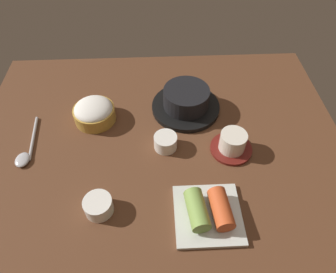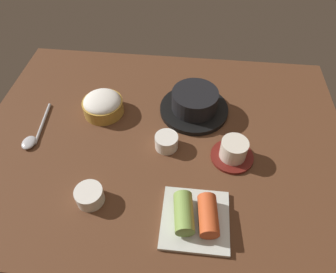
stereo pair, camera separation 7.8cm
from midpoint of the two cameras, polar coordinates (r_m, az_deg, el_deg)
The scene contains 8 objects.
dining_table at distance 82.74cm, azimuth -4.16°, elevation -0.97°, with size 100.00×76.00×2.00cm, color #56331E.
stone_pot at distance 87.61cm, azimuth 1.11°, elevation 6.65°, with size 19.85×19.85×7.08cm.
rice_bowl at distance 87.95cm, azimuth -16.05°, elevation 4.37°, with size 11.57×11.57×6.09cm.
tea_cup_with_saucer at distance 78.40cm, azimuth 9.55°, elevation -1.42°, with size 10.92×10.92×5.87cm.
banchan_cup_center at distance 78.41cm, azimuth -3.05°, elevation -1.13°, with size 6.06×6.06×3.93cm.
kimchi_plate at distance 67.71cm, azimuth 4.63°, elevation -14.15°, with size 14.76×14.76×5.17cm.
side_bowl_near at distance 70.69cm, azimuth -15.91°, elevation -12.62°, with size 6.41×6.41×3.85cm.
spoon at distance 87.73cm, azimuth -27.36°, elevation -2.84°, with size 3.79×17.58×1.35cm.
Camera 1 is at (-0.38, -53.21, 64.35)cm, focal length 32.30 mm.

